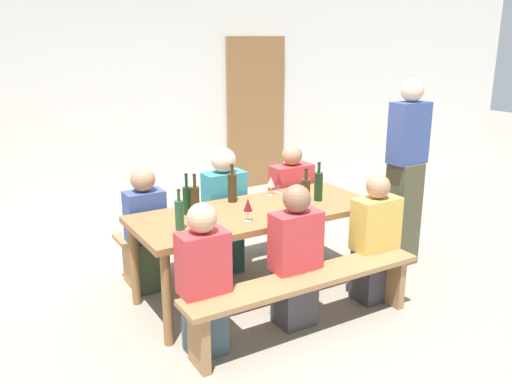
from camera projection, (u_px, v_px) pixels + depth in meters
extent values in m
plane|color=gray|center=(256.00, 294.00, 4.53)|extent=(24.00, 24.00, 0.00)
cube|color=silver|center=(129.00, 78.00, 6.64)|extent=(14.00, 0.20, 3.20)
cube|color=olive|center=(256.00, 114.00, 7.54)|extent=(0.90, 0.06, 2.10)
cube|color=olive|center=(256.00, 213.00, 4.33)|extent=(2.01, 0.82, 0.05)
cylinder|color=olive|center=(167.00, 299.00, 3.69)|extent=(0.07, 0.07, 0.70)
cylinder|color=olive|center=(369.00, 248.00, 4.60)|extent=(0.07, 0.07, 0.70)
cylinder|color=olive|center=(135.00, 264.00, 4.27)|extent=(0.07, 0.07, 0.70)
cylinder|color=olive|center=(320.00, 224.00, 5.18)|extent=(0.07, 0.07, 0.70)
cube|color=#9E7247|center=(306.00, 279.00, 3.83)|extent=(1.91, 0.30, 0.04)
cube|color=#9E7247|center=(199.00, 339.00, 3.47)|extent=(0.06, 0.24, 0.41)
cube|color=#9E7247|center=(392.00, 281.00, 4.31)|extent=(0.06, 0.24, 0.41)
cube|color=#9E7247|center=(217.00, 222.00, 5.00)|extent=(1.91, 0.30, 0.04)
cube|color=#9E7247|center=(130.00, 263.00, 4.64)|extent=(0.06, 0.24, 0.41)
cube|color=#9E7247|center=(292.00, 228.00, 5.48)|extent=(0.06, 0.24, 0.41)
cylinder|color=#143319|center=(318.00, 187.00, 4.54)|extent=(0.07, 0.07, 0.24)
cylinder|color=#143319|center=(319.00, 168.00, 4.49)|extent=(0.03, 0.03, 0.08)
cylinder|color=black|center=(319.00, 163.00, 4.48)|extent=(0.03, 0.03, 0.01)
cylinder|color=#143319|center=(187.00, 201.00, 4.19)|extent=(0.07, 0.07, 0.22)
cylinder|color=#143319|center=(186.00, 181.00, 4.14)|extent=(0.02, 0.02, 0.10)
cylinder|color=black|center=(186.00, 174.00, 4.13)|extent=(0.03, 0.03, 0.01)
cylinder|color=#234C2D|center=(179.00, 215.00, 3.85)|extent=(0.07, 0.07, 0.22)
cylinder|color=#234C2D|center=(179.00, 196.00, 3.81)|extent=(0.02, 0.02, 0.07)
cylinder|color=black|center=(178.00, 190.00, 3.79)|extent=(0.03, 0.03, 0.01)
cylinder|color=#332814|center=(232.00, 188.00, 4.50)|extent=(0.08, 0.08, 0.24)
cylinder|color=#332814|center=(232.00, 170.00, 4.46)|extent=(0.03, 0.03, 0.07)
cylinder|color=black|center=(232.00, 165.00, 4.45)|extent=(0.03, 0.03, 0.01)
cylinder|color=#332814|center=(306.00, 194.00, 4.34)|extent=(0.07, 0.07, 0.24)
cylinder|color=#332814|center=(306.00, 175.00, 4.30)|extent=(0.03, 0.03, 0.08)
cylinder|color=black|center=(306.00, 169.00, 4.28)|extent=(0.03, 0.03, 0.01)
cylinder|color=#332814|center=(195.00, 202.00, 4.13)|extent=(0.07, 0.07, 0.24)
cylinder|color=#332814|center=(194.00, 181.00, 4.08)|extent=(0.02, 0.02, 0.09)
cylinder|color=black|center=(194.00, 175.00, 4.07)|extent=(0.03, 0.03, 0.01)
cylinder|color=silver|center=(278.00, 192.00, 4.81)|extent=(0.06, 0.06, 0.01)
cylinder|color=silver|center=(278.00, 188.00, 4.80)|extent=(0.01, 0.01, 0.07)
cone|color=maroon|center=(278.00, 179.00, 4.78)|extent=(0.06, 0.06, 0.10)
cylinder|color=silver|center=(271.00, 194.00, 4.74)|extent=(0.06, 0.06, 0.01)
cylinder|color=silver|center=(271.00, 190.00, 4.73)|extent=(0.01, 0.01, 0.07)
cone|color=beige|center=(271.00, 182.00, 4.71)|extent=(0.07, 0.07, 0.09)
cylinder|color=silver|center=(248.00, 221.00, 4.06)|extent=(0.06, 0.06, 0.01)
cylinder|color=silver|center=(248.00, 216.00, 4.05)|extent=(0.01, 0.01, 0.08)
cone|color=maroon|center=(248.00, 205.00, 4.02)|extent=(0.07, 0.07, 0.10)
cube|color=#3E5864|center=(205.00, 322.00, 3.65)|extent=(0.25, 0.24, 0.45)
cube|color=#C6383D|center=(203.00, 263.00, 3.52)|extent=(0.33, 0.20, 0.43)
sphere|color=tan|center=(202.00, 218.00, 3.44)|extent=(0.20, 0.20, 0.20)
cube|color=#434045|center=(295.00, 296.00, 4.01)|extent=(0.28, 0.24, 0.45)
cube|color=#C6383D|center=(296.00, 241.00, 3.89)|extent=(0.37, 0.20, 0.44)
sphere|color=#846047|center=(297.00, 199.00, 3.80)|extent=(0.20, 0.20, 0.20)
cube|color=#3B3941|center=(373.00, 273.00, 4.39)|extent=(0.29, 0.24, 0.45)
cube|color=gold|center=(376.00, 223.00, 4.27)|extent=(0.38, 0.20, 0.42)
sphere|color=#A87A5B|center=(378.00, 187.00, 4.18)|extent=(0.19, 0.19, 0.19)
cube|color=#435837|center=(148.00, 264.00, 4.57)|extent=(0.24, 0.24, 0.45)
cube|color=#384C8C|center=(145.00, 216.00, 4.44)|extent=(0.32, 0.20, 0.43)
sphere|color=#A87A5B|center=(143.00, 179.00, 4.36)|extent=(0.20, 0.20, 0.20)
cube|color=#294F4B|center=(225.00, 247.00, 4.93)|extent=(0.28, 0.24, 0.45)
cube|color=teal|center=(225.00, 199.00, 4.80)|extent=(0.37, 0.20, 0.49)
sphere|color=beige|center=(224.00, 160.00, 4.70)|extent=(0.22, 0.22, 0.22)
cube|color=#445558|center=(290.00, 233.00, 5.29)|extent=(0.31, 0.24, 0.45)
cube|color=#C6383D|center=(291.00, 189.00, 5.16)|extent=(0.41, 0.20, 0.47)
sphere|color=#A87A5B|center=(292.00, 155.00, 5.07)|extent=(0.20, 0.20, 0.20)
cube|color=#4B4933|center=(402.00, 213.00, 5.05)|extent=(0.26, 0.24, 0.98)
cube|color=#384C8C|center=(409.00, 133.00, 4.83)|extent=(0.35, 0.20, 0.56)
sphere|color=beige|center=(412.00, 90.00, 4.72)|extent=(0.21, 0.21, 0.21)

